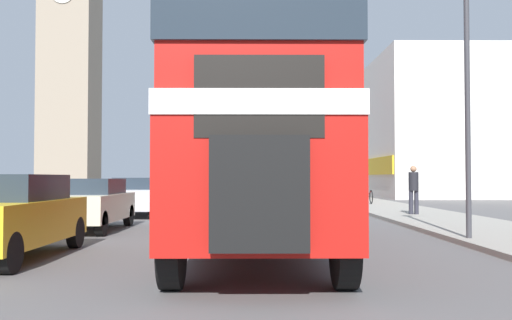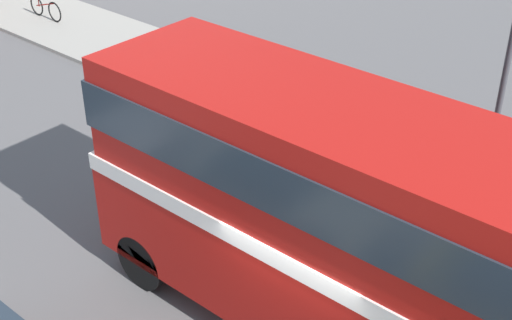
% 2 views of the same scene
% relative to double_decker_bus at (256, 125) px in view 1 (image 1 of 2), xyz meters
% --- Properties ---
extents(ground_plane, '(120.00, 120.00, 0.00)m').
position_rel_double_decker_bus_xyz_m(ground_plane, '(-0.61, 1.06, -2.57)').
color(ground_plane, '#565454').
extents(double_decker_bus, '(2.56, 11.00, 4.31)m').
position_rel_double_decker_bus_xyz_m(double_decker_bus, '(0.00, 0.00, 0.00)').
color(double_decker_bus, '#B2140F').
rests_on(double_decker_bus, ground_plane).
extents(bus_distant, '(2.48, 10.24, 4.16)m').
position_rel_double_decker_bus_xyz_m(bus_distant, '(1.72, 25.46, -0.08)').
color(bus_distant, red).
rests_on(bus_distant, ground_plane).
extents(car_parked_near, '(1.68, 4.12, 1.51)m').
position_rel_double_decker_bus_xyz_m(car_parked_near, '(-4.49, -1.66, -1.79)').
color(car_parked_near, gold).
rests_on(car_parked_near, ground_plane).
extents(car_parked_mid, '(1.73, 4.02, 1.43)m').
position_rel_double_decker_bus_xyz_m(car_parked_mid, '(-4.59, 3.84, -1.82)').
color(car_parked_mid, beige).
rests_on(car_parked_mid, ground_plane).
extents(car_parked_far, '(1.82, 4.43, 1.45)m').
position_rel_double_decker_bus_xyz_m(car_parked_far, '(-4.40, 9.85, -1.81)').
color(car_parked_far, silver).
rests_on(car_parked_far, ground_plane).
extents(pedestrian_walking, '(0.36, 0.36, 1.77)m').
position_rel_double_decker_bus_xyz_m(pedestrian_walking, '(5.83, 8.85, -1.45)').
color(pedestrian_walking, '#282833').
rests_on(pedestrian_walking, sidewalk_right).
extents(bicycle_on_pavement, '(0.05, 1.76, 0.78)m').
position_rel_double_decker_bus_xyz_m(bicycle_on_pavement, '(5.96, 17.44, -2.09)').
color(bicycle_on_pavement, black).
rests_on(bicycle_on_pavement, sidewalk_right).
extents(street_lamp, '(0.36, 0.36, 5.86)m').
position_rel_double_decker_bus_xyz_m(street_lamp, '(4.72, 0.65, 1.39)').
color(street_lamp, '#38383D').
rests_on(street_lamp, sidewalk_right).
extents(church_tower, '(5.42, 5.42, 36.83)m').
position_rel_double_decker_bus_xyz_m(church_tower, '(-18.64, 45.91, 16.26)').
color(church_tower, gray).
rests_on(church_tower, ground_plane).
extents(shop_building_block, '(18.84, 10.28, 10.47)m').
position_rel_double_decker_bus_xyz_m(shop_building_block, '(18.60, 30.22, 2.67)').
color(shop_building_block, silver).
rests_on(shop_building_block, ground_plane).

